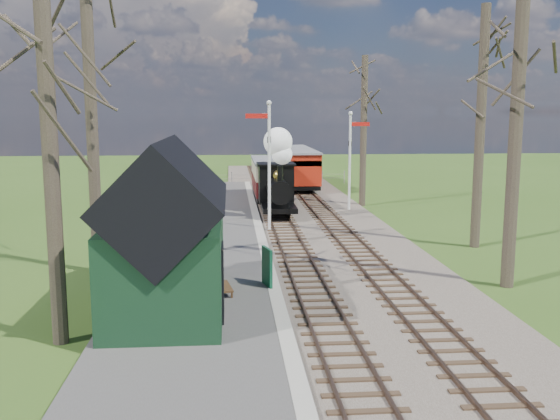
{
  "coord_description": "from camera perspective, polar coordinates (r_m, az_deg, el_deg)",
  "views": [
    {
      "loc": [
        -2.55,
        -13.22,
        5.7
      ],
      "look_at": [
        -0.46,
        12.62,
        1.6
      ],
      "focal_mm": 40.0,
      "sensor_mm": 36.0,
      "label": 1
    }
  ],
  "objects": [
    {
      "name": "locomotive",
      "position": [
        33.45,
        -0.24,
        2.92
      ],
      "size": [
        1.89,
        4.41,
        4.72
      ],
      "color": "black",
      "rests_on": "ground"
    },
    {
      "name": "station_shed",
      "position": [
        17.64,
        -10.22,
        -2.37
      ],
      "size": [
        3.25,
        6.3,
        4.78
      ],
      "color": "black",
      "rests_on": "platform"
    },
    {
      "name": "coping_strip",
      "position": [
        27.82,
        -1.74,
        -2.62
      ],
      "size": [
        0.4,
        44.0,
        0.21
      ],
      "primitive_type": "cube",
      "color": "#B2AD9E",
      "rests_on": "ground"
    },
    {
      "name": "person",
      "position": [
        17.22,
        -6.05,
        -7.17
      ],
      "size": [
        0.42,
        0.57,
        1.44
      ],
      "primitive_type": "imported",
      "rotation": [
        0.0,
        0.0,
        1.73
      ],
      "color": "black",
      "rests_on": "platform"
    },
    {
      "name": "platform",
      "position": [
        27.8,
        -6.48,
        -2.69
      ],
      "size": [
        5.0,
        44.0,
        0.2
      ],
      "primitive_type": "cube",
      "color": "#474442",
      "rests_on": "ground"
    },
    {
      "name": "red_carriage_a",
      "position": [
        44.87,
        2.0,
        3.75
      ],
      "size": [
        2.24,
        5.55,
        2.36
      ],
      "color": "black",
      "rests_on": "ground"
    },
    {
      "name": "ground",
      "position": [
        14.62,
        5.98,
        -14.01
      ],
      "size": [
        140.0,
        140.0,
        0.0
      ],
      "primitive_type": "plane",
      "color": "#37581B",
      "rests_on": "ground"
    },
    {
      "name": "ballast_bed",
      "position": [
        35.88,
        1.61,
        -0.08
      ],
      "size": [
        8.0,
        60.0,
        0.1
      ],
      "primitive_type": "cube",
      "color": "brown",
      "rests_on": "ground"
    },
    {
      "name": "red_carriage_b",
      "position": [
        50.31,
        1.28,
        4.32
      ],
      "size": [
        2.24,
        5.55,
        2.36
      ],
      "color": "black",
      "rests_on": "ground"
    },
    {
      "name": "coach",
      "position": [
        39.53,
        -0.89,
        3.01
      ],
      "size": [
        2.2,
        7.55,
        2.32
      ],
      "color": "black",
      "rests_on": "ground"
    },
    {
      "name": "fence_line",
      "position": [
        49.57,
        -1.29,
        3.02
      ],
      "size": [
        12.6,
        0.08,
        1.0
      ],
      "color": "slate",
      "rests_on": "ground"
    },
    {
      "name": "semaphore_near",
      "position": [
        29.35,
        -1.13,
        4.92
      ],
      "size": [
        1.22,
        0.24,
        6.22
      ],
      "color": "silver",
      "rests_on": "ground"
    },
    {
      "name": "track_near",
      "position": [
        35.75,
        -0.47,
        -0.03
      ],
      "size": [
        1.6,
        60.0,
        0.15
      ],
      "color": "brown",
      "rests_on": "ground"
    },
    {
      "name": "semaphore_far",
      "position": [
        35.97,
        6.52,
        5.18
      ],
      "size": [
        1.22,
        0.24,
        5.72
      ],
      "color": "silver",
      "rests_on": "ground"
    },
    {
      "name": "track_far",
      "position": [
        36.03,
        3.66,
        0.03
      ],
      "size": [
        1.6,
        60.0,
        0.15
      ],
      "color": "brown",
      "rests_on": "ground"
    },
    {
      "name": "distant_hills",
      "position": [
        80.72,
        -1.64,
        -6.76
      ],
      "size": [
        114.4,
        48.0,
        22.02
      ],
      "color": "#385B23",
      "rests_on": "ground"
    },
    {
      "name": "sign_board",
      "position": [
        19.91,
        -1.17,
        -5.21
      ],
      "size": [
        0.3,
        0.84,
        1.23
      ],
      "color": "#0F462B",
      "rests_on": "platform"
    },
    {
      "name": "bare_trees",
      "position": [
        23.64,
        4.88,
        7.76
      ],
      "size": [
        15.51,
        22.39,
        12.0
      ],
      "color": "#382D23",
      "rests_on": "ground"
    },
    {
      "name": "bench",
      "position": [
        19.24,
        -5.38,
        -6.61
      ],
      "size": [
        0.57,
        1.32,
        0.73
      ],
      "color": "#4A301A",
      "rests_on": "platform"
    }
  ]
}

